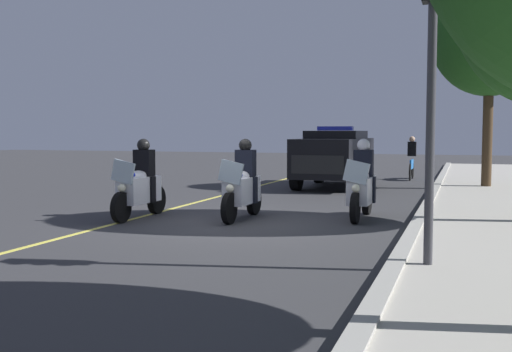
{
  "coord_description": "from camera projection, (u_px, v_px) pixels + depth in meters",
  "views": [
    {
      "loc": [
        11.5,
        4.32,
        1.87
      ],
      "look_at": [
        -1.06,
        0.0,
        0.9
      ],
      "focal_mm": 42.65,
      "sensor_mm": 36.0,
      "label": 1
    }
  ],
  "objects": [
    {
      "name": "police_motorcycle_lead_right",
      "position": [
        242.0,
        186.0,
        13.0
      ],
      "size": [
        2.14,
        0.56,
        1.72
      ],
      "color": "black",
      "rests_on": "ground"
    },
    {
      "name": "ground_plane",
      "position": [
        239.0,
        224.0,
        12.38
      ],
      "size": [
        80.0,
        80.0,
        0.0
      ],
      "primitive_type": "plane",
      "color": "#333335"
    },
    {
      "name": "traffic_light",
      "position": [
        433.0,
        26.0,
        7.88
      ],
      "size": [
        0.38,
        0.28,
        4.32
      ],
      "color": "#38383D",
      "rests_on": "sidewalk_strip"
    },
    {
      "name": "lane_stripe_center",
      "position": [
        136.0,
        218.0,
        13.15
      ],
      "size": [
        48.0,
        0.12,
        0.01
      ],
      "primitive_type": "cube",
      "color": "#E0D14C",
      "rests_on": "ground"
    },
    {
      "name": "police_motorcycle_lead_left",
      "position": [
        140.0,
        186.0,
        13.12
      ],
      "size": [
        2.14,
        0.56,
        1.72
      ],
      "color": "black",
      "rests_on": "ground"
    },
    {
      "name": "police_suv",
      "position": [
        335.0,
        155.0,
        20.55
      ],
      "size": [
        4.92,
        2.11,
        2.05
      ],
      "color": "black",
      "rests_on": "ground"
    },
    {
      "name": "tree_far_back",
      "position": [
        490.0,
        35.0,
        19.47
      ],
      "size": [
        3.73,
        3.73,
        6.85
      ],
      "color": "#42301E",
      "rests_on": "sidewalk_strip"
    },
    {
      "name": "curb_strip",
      "position": [
        415.0,
        229.0,
        11.25
      ],
      "size": [
        48.0,
        0.24,
        0.15
      ],
      "primitive_type": "cube",
      "color": "#9E9B93",
      "rests_on": "ground"
    },
    {
      "name": "police_motorcycle_trailing",
      "position": [
        362.0,
        186.0,
        13.03
      ],
      "size": [
        2.14,
        0.56,
        1.72
      ],
      "color": "black",
      "rests_on": "ground"
    },
    {
      "name": "cyclist_background",
      "position": [
        412.0,
        158.0,
        23.72
      ],
      "size": [
        1.76,
        0.32,
        1.69
      ],
      "color": "black",
      "rests_on": "ground"
    }
  ]
}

